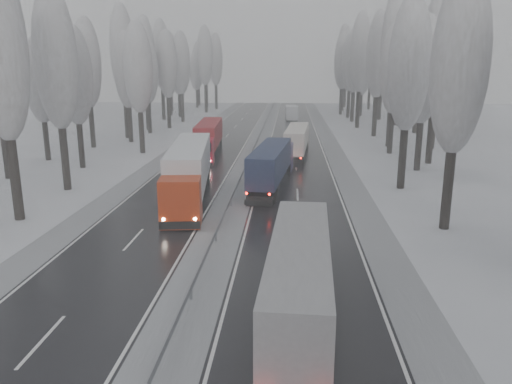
# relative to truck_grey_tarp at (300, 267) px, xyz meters

# --- Properties ---
(ground) EXTENTS (260.00, 260.00, 0.00)m
(ground) POSITION_rel_truck_grey_tarp_xyz_m (-5.04, -2.92, -2.23)
(ground) COLOR silver
(ground) RESTS_ON ground
(carriageway_right) EXTENTS (7.50, 200.00, 0.03)m
(carriageway_right) POSITION_rel_truck_grey_tarp_xyz_m (0.21, 27.08, -2.22)
(carriageway_right) COLOR black
(carriageway_right) RESTS_ON ground
(carriageway_left) EXTENTS (7.50, 200.00, 0.03)m
(carriageway_left) POSITION_rel_truck_grey_tarp_xyz_m (-10.29, 27.08, -2.22)
(carriageway_left) COLOR black
(carriageway_left) RESTS_ON ground
(median_slush) EXTENTS (3.00, 200.00, 0.04)m
(median_slush) POSITION_rel_truck_grey_tarp_xyz_m (-5.04, 27.08, -2.21)
(median_slush) COLOR #9C9FA3
(median_slush) RESTS_ON ground
(shoulder_right) EXTENTS (2.40, 200.00, 0.04)m
(shoulder_right) POSITION_rel_truck_grey_tarp_xyz_m (5.16, 27.08, -2.21)
(shoulder_right) COLOR #9C9FA3
(shoulder_right) RESTS_ON ground
(shoulder_left) EXTENTS (2.40, 200.00, 0.04)m
(shoulder_left) POSITION_rel_truck_grey_tarp_xyz_m (-15.24, 27.08, -2.21)
(shoulder_left) COLOR #9C9FA3
(shoulder_left) RESTS_ON ground
(median_guardrail) EXTENTS (0.12, 200.00, 0.76)m
(median_guardrail) POSITION_rel_truck_grey_tarp_xyz_m (-5.04, 27.07, -1.64)
(median_guardrail) COLOR slate
(median_guardrail) RESTS_ON ground
(tree_16) EXTENTS (3.60, 3.60, 16.53)m
(tree_16) POSITION_rel_truck_grey_tarp_xyz_m (9.99, 12.75, 8.43)
(tree_16) COLOR black
(tree_16) RESTS_ON ground
(tree_18) EXTENTS (3.60, 3.60, 16.58)m
(tree_18) POSITION_rel_truck_grey_tarp_xyz_m (9.46, 24.11, 8.47)
(tree_18) COLOR black
(tree_18) RESTS_ON ground
(tree_19) EXTENTS (3.60, 3.60, 14.57)m
(tree_19) POSITION_rel_truck_grey_tarp_xyz_m (14.98, 28.11, 7.18)
(tree_19) COLOR black
(tree_19) RESTS_ON ground
(tree_20) EXTENTS (3.60, 3.60, 15.71)m
(tree_20) POSITION_rel_truck_grey_tarp_xyz_m (12.85, 32.24, 7.91)
(tree_20) COLOR black
(tree_20) RESTS_ON ground
(tree_21) EXTENTS (3.60, 3.60, 18.62)m
(tree_21) POSITION_rel_truck_grey_tarp_xyz_m (15.08, 36.24, 9.77)
(tree_21) COLOR black
(tree_21) RESTS_ON ground
(tree_22) EXTENTS (3.60, 3.60, 15.86)m
(tree_22) POSITION_rel_truck_grey_tarp_xyz_m (11.98, 42.68, 8.01)
(tree_22) COLOR black
(tree_22) RESTS_ON ground
(tree_23) EXTENTS (3.60, 3.60, 13.55)m
(tree_23) POSITION_rel_truck_grey_tarp_xyz_m (18.26, 46.68, 6.53)
(tree_23) COLOR black
(tree_23) RESTS_ON ground
(tree_24) EXTENTS (3.60, 3.60, 20.49)m
(tree_24) POSITION_rel_truck_grey_tarp_xyz_m (12.85, 48.10, 10.95)
(tree_24) COLOR black
(tree_24) RESTS_ON ground
(tree_25) EXTENTS (3.60, 3.60, 19.44)m
(tree_25) POSITION_rel_truck_grey_tarp_xyz_m (19.77, 52.10, 10.29)
(tree_25) COLOR black
(tree_25) RESTS_ON ground
(tree_26) EXTENTS (3.60, 3.60, 18.78)m
(tree_26) POSITION_rel_truck_grey_tarp_xyz_m (12.52, 58.35, 9.87)
(tree_26) COLOR black
(tree_26) RESTS_ON ground
(tree_27) EXTENTS (3.60, 3.60, 17.62)m
(tree_27) POSITION_rel_truck_grey_tarp_xyz_m (19.67, 62.35, 9.13)
(tree_27) COLOR black
(tree_27) RESTS_ON ground
(tree_28) EXTENTS (3.60, 3.60, 19.62)m
(tree_28) POSITION_rel_truck_grey_tarp_xyz_m (11.30, 69.03, 10.40)
(tree_28) COLOR black
(tree_28) RESTS_ON ground
(tree_29) EXTENTS (3.60, 3.60, 18.11)m
(tree_29) POSITION_rel_truck_grey_tarp_xyz_m (18.67, 73.03, 9.44)
(tree_29) COLOR black
(tree_29) RESTS_ON ground
(tree_30) EXTENTS (3.60, 3.60, 17.86)m
(tree_30) POSITION_rel_truck_grey_tarp_xyz_m (11.52, 78.78, 9.28)
(tree_30) COLOR black
(tree_30) RESTS_ON ground
(tree_31) EXTENTS (3.60, 3.60, 18.58)m
(tree_31) POSITION_rel_truck_grey_tarp_xyz_m (17.43, 82.78, 9.74)
(tree_31) COLOR black
(tree_31) RESTS_ON ground
(tree_32) EXTENTS (3.60, 3.60, 17.33)m
(tree_32) POSITION_rel_truck_grey_tarp_xyz_m (11.59, 86.29, 8.95)
(tree_32) COLOR black
(tree_32) RESTS_ON ground
(tree_33) EXTENTS (3.60, 3.60, 14.33)m
(tree_33) POSITION_rel_truck_grey_tarp_xyz_m (14.73, 90.29, 7.03)
(tree_33) COLOR black
(tree_33) RESTS_ON ground
(tree_34) EXTENTS (3.60, 3.60, 17.63)m
(tree_34) POSITION_rel_truck_grey_tarp_xyz_m (10.69, 93.40, 9.14)
(tree_34) COLOR black
(tree_34) RESTS_ON ground
(tree_35) EXTENTS (3.60, 3.60, 18.25)m
(tree_35) POSITION_rel_truck_grey_tarp_xyz_m (19.90, 97.40, 9.53)
(tree_35) COLOR black
(tree_35) RESTS_ON ground
(tree_36) EXTENTS (3.60, 3.60, 20.23)m
(tree_36) POSITION_rel_truck_grey_tarp_xyz_m (11.99, 103.24, 10.79)
(tree_36) COLOR black
(tree_36) RESTS_ON ground
(tree_37) EXTENTS (3.60, 3.60, 16.37)m
(tree_37) POSITION_rel_truck_grey_tarp_xyz_m (18.98, 107.24, 8.33)
(tree_37) COLOR black
(tree_37) RESTS_ON ground
(tree_38) EXTENTS (3.60, 3.60, 17.97)m
(tree_38) POSITION_rel_truck_grey_tarp_xyz_m (13.69, 113.81, 9.35)
(tree_38) COLOR black
(tree_38) RESTS_ON ground
(tree_39) EXTENTS (3.60, 3.60, 16.19)m
(tree_39) POSITION_rel_truck_grey_tarp_xyz_m (16.51, 117.81, 8.22)
(tree_39) COLOR black
(tree_39) RESTS_ON ground
(tree_58) EXTENTS (3.60, 3.60, 17.21)m
(tree_58) POSITION_rel_truck_grey_tarp_xyz_m (-20.17, 21.64, 8.87)
(tree_58) COLOR black
(tree_58) RESTS_ON ground
(tree_60) EXTENTS (3.60, 3.60, 14.84)m
(tree_60) POSITION_rel_truck_grey_tarp_xyz_m (-22.79, 31.28, 7.36)
(tree_60) COLOR black
(tree_60) RESTS_ON ground
(tree_61) EXTENTS (3.60, 3.60, 13.95)m
(tree_61) POSITION_rel_truck_grey_tarp_xyz_m (-28.56, 35.28, 6.78)
(tree_61) COLOR black
(tree_61) RESTS_ON ground
(tree_62) EXTENTS (3.60, 3.60, 16.04)m
(tree_62) POSITION_rel_truck_grey_tarp_xyz_m (-18.99, 40.81, 8.12)
(tree_62) COLOR black
(tree_62) RESTS_ON ground
(tree_63) EXTENTS (3.60, 3.60, 16.88)m
(tree_63) POSITION_rel_truck_grey_tarp_xyz_m (-26.89, 44.81, 8.66)
(tree_63) COLOR black
(tree_63) RESTS_ON ground
(tree_64) EXTENTS (3.60, 3.60, 15.42)m
(tree_64) POSITION_rel_truck_grey_tarp_xyz_m (-23.30, 49.79, 7.72)
(tree_64) COLOR black
(tree_64) RESTS_ON ground
(tree_65) EXTENTS (3.60, 3.60, 19.48)m
(tree_65) POSITION_rel_truck_grey_tarp_xyz_m (-25.10, 53.79, 10.31)
(tree_65) COLOR black
(tree_65) RESTS_ON ground
(tree_66) EXTENTS (3.60, 3.60, 15.23)m
(tree_66) POSITION_rel_truck_grey_tarp_xyz_m (-23.20, 59.43, 7.60)
(tree_66) COLOR black
(tree_66) RESTS_ON ground
(tree_67) EXTENTS (3.60, 3.60, 17.09)m
(tree_67) POSITION_rel_truck_grey_tarp_xyz_m (-24.59, 63.43, 8.79)
(tree_67) COLOR black
(tree_67) RESTS_ON ground
(tree_68) EXTENTS (3.60, 3.60, 16.65)m
(tree_68) POSITION_rel_truck_grey_tarp_xyz_m (-21.62, 66.19, 8.51)
(tree_68) COLOR black
(tree_68) RESTS_ON ground
(tree_69) EXTENTS (3.60, 3.60, 19.35)m
(tree_69) POSITION_rel_truck_grey_tarp_xyz_m (-26.46, 70.19, 10.23)
(tree_69) COLOR black
(tree_69) RESTS_ON ground
(tree_70) EXTENTS (3.60, 3.60, 17.09)m
(tree_70) POSITION_rel_truck_grey_tarp_xyz_m (-21.37, 76.27, 8.79)
(tree_70) COLOR black
(tree_70) RESTS_ON ground
(tree_71) EXTENTS (3.60, 3.60, 19.61)m
(tree_71) POSITION_rel_truck_grey_tarp_xyz_m (-26.13, 80.27, 10.39)
(tree_71) COLOR black
(tree_71) RESTS_ON ground
(tree_72) EXTENTS (3.60, 3.60, 15.11)m
(tree_72) POSITION_rel_truck_grey_tarp_xyz_m (-23.97, 85.61, 7.53)
(tree_72) COLOR black
(tree_72) RESTS_ON ground
(tree_73) EXTENTS (3.60, 3.60, 17.22)m
(tree_73) POSITION_rel_truck_grey_tarp_xyz_m (-26.86, 89.61, 8.87)
(tree_73) COLOR black
(tree_73) RESTS_ON ground
(tree_74) EXTENTS (3.60, 3.60, 19.68)m
(tree_74) POSITION_rel_truck_grey_tarp_xyz_m (-20.12, 96.41, 10.44)
(tree_74) COLOR black
(tree_74) RESTS_ON ground
(tree_75) EXTENTS (3.60, 3.60, 18.60)m
(tree_75) POSITION_rel_truck_grey_tarp_xyz_m (-29.24, 100.41, 9.75)
(tree_75) COLOR black
(tree_75) RESTS_ON ground
(tree_76) EXTENTS (3.60, 3.60, 18.55)m
(tree_76) POSITION_rel_truck_grey_tarp_xyz_m (-19.09, 105.80, 9.72)
(tree_76) COLOR black
(tree_76) RESTS_ON ground
(tree_77) EXTENTS (3.60, 3.60, 14.32)m
(tree_77) POSITION_rel_truck_grey_tarp_xyz_m (-24.70, 109.80, 7.03)
(tree_77) COLOR black
(tree_77) RESTS_ON ground
(tree_78) EXTENTS (3.60, 3.60, 19.55)m
(tree_78) POSITION_rel_truck_grey_tarp_xyz_m (-22.60, 112.39, 10.36)
(tree_78) COLOR black
(tree_78) RESTS_ON ground
(tree_79) EXTENTS (3.60, 3.60, 17.07)m
(tree_79) POSITION_rel_truck_grey_tarp_xyz_m (-25.37, 116.39, 8.78)
(tree_79) COLOR black
(tree_79) RESTS_ON ground
(truck_grey_tarp) EXTENTS (3.01, 15.01, 3.83)m
(truck_grey_tarp) POSITION_rel_truck_grey_tarp_xyz_m (0.00, 0.00, 0.00)
(truck_grey_tarp) COLOR #505055
(truck_grey_tarp) RESTS_ON ground
(truck_blue_box) EXTENTS (3.80, 14.85, 3.78)m
(truck_blue_box) POSITION_rel_truck_grey_tarp_xyz_m (-2.08, 24.09, -0.03)
(truck_blue_box) COLOR #211F4D
(truck_blue_box) RESTS_ON ground
(truck_cream_box) EXTENTS (3.23, 14.21, 3.62)m
(truck_cream_box) POSITION_rel_truck_grey_tarp_xyz_m (0.39, 39.80, -0.12)
(truck_cream_box) COLOR beige
(truck_cream_box) RESTS_ON ground
(box_truck_distant) EXTENTS (2.63, 7.61, 2.81)m
(box_truck_distant) POSITION_rel_truck_grey_tarp_xyz_m (-0.22, 81.83, -0.80)
(box_truck_distant) COLOR #AEB1B5
(box_truck_distant) RESTS_ON ground
(truck_red_white) EXTENTS (4.68, 17.50, 4.45)m
(truck_red_white) POSITION_rel_truck_grey_tarp_xyz_m (-8.61, 18.72, 0.36)
(truck_red_white) COLOR #AB2809
(truck_red_white) RESTS_ON ground
(truck_red_red) EXTENTS (3.37, 15.41, 3.92)m
(truck_red_red) POSITION_rel_truck_grey_tarp_xyz_m (-10.43, 39.68, 0.06)
(truck_red_red) COLOR #B60A20
(truck_red_red) RESTS_ON ground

